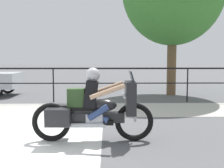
% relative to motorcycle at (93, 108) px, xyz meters
% --- Properties ---
extents(ground_plane, '(120.00, 120.00, 0.00)m').
position_rel_motorcycle_xyz_m(ground_plane, '(-1.74, 0.02, -0.68)').
color(ground_plane, '#565659').
extents(sidewalk_band, '(44.00, 2.40, 0.01)m').
position_rel_motorcycle_xyz_m(sidewalk_band, '(-1.74, 3.42, -0.67)').
color(sidewalk_band, '#B7B2A8').
rests_on(sidewalk_band, ground).
extents(crosswalk_band, '(3.24, 6.00, 0.01)m').
position_rel_motorcycle_xyz_m(crosswalk_band, '(-1.44, -0.18, -0.67)').
color(crosswalk_band, silver).
rests_on(crosswalk_band, ground).
extents(fence_railing, '(36.00, 0.05, 1.31)m').
position_rel_motorcycle_xyz_m(fence_railing, '(-1.74, 4.97, 0.35)').
color(fence_railing, black).
rests_on(fence_railing, ground).
extents(motorcycle, '(2.48, 0.76, 1.50)m').
position_rel_motorcycle_xyz_m(motorcycle, '(0.00, 0.00, 0.00)').
color(motorcycle, black).
rests_on(motorcycle, ground).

